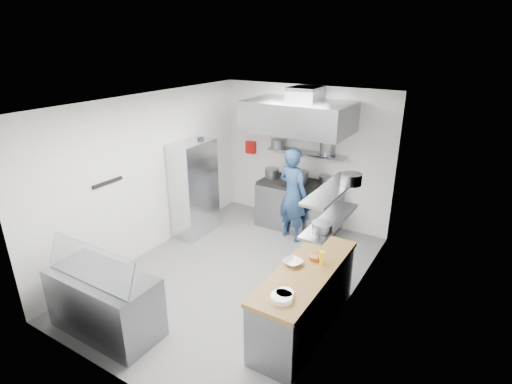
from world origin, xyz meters
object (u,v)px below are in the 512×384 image
Objects in this scene: gas_range at (299,207)px; chef at (293,194)px; wire_rack at (194,189)px; display_case at (105,303)px.

chef is at bearing -79.68° from gas_range.
wire_rack reaches higher than gas_range.
display_case is at bearing -101.34° from gas_range.
chef is 1.89m from wire_rack.
gas_range is 0.89× the size of chef.
gas_range is 0.86× the size of wire_rack.
wire_rack is at bearing 41.98° from chef.
display_case is at bearing -74.10° from wire_rack.
display_case is (-0.91, -3.62, -0.47)m from chef.
gas_range is at bearing -62.25° from chef.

